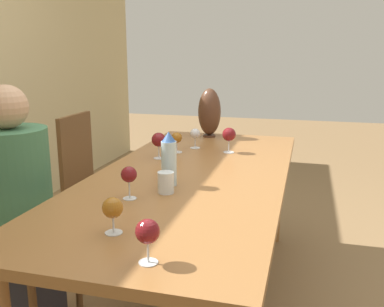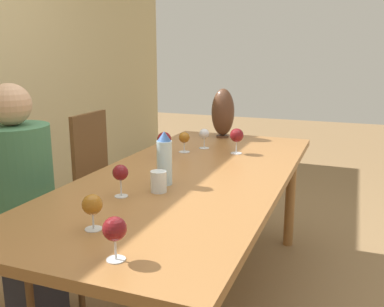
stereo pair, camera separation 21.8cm
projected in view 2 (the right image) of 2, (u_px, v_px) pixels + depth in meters
The scene contains 15 objects.
ground_plane at pixel (191, 307), 2.38m from camera, with size 14.00×14.00×0.00m, color olive.
dining_table at pixel (191, 187), 2.21m from camera, with size 2.20×0.96×0.78m.
water_bottle at pixel (164, 159), 1.98m from camera, with size 0.07×0.07×0.25m.
water_tumbler at pixel (159, 182), 1.89m from camera, with size 0.07×0.07×0.10m.
vase at pixel (223, 113), 3.07m from camera, with size 0.16×0.16×0.35m.
wine_glass_0 at pixel (237, 136), 2.59m from camera, with size 0.08×0.08×0.16m.
wine_glass_1 at pixel (115, 230), 1.26m from camera, with size 0.07×0.07×0.14m.
wine_glass_2 at pixel (164, 139), 2.49m from camera, with size 0.08×0.08×0.15m.
wine_glass_3 at pixel (92, 205), 1.48m from camera, with size 0.07×0.07×0.13m.
wine_glass_5 at pixel (204, 134), 2.74m from camera, with size 0.07×0.07×0.13m.
wine_glass_6 at pixel (184, 138), 2.63m from camera, with size 0.07×0.07×0.13m.
wine_glass_7 at pixel (120, 173), 1.82m from camera, with size 0.07×0.07×0.14m.
chair_near at pixel (10, 227), 2.18m from camera, with size 0.44×0.44×0.97m.
chair_far at pixel (107, 179), 3.00m from camera, with size 0.44×0.44×0.97m.
person_near at pixel (22, 201), 2.11m from camera, with size 0.34×0.34×1.24m.
Camera 2 is at (-1.97, -0.76, 1.39)m, focal length 40.00 mm.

